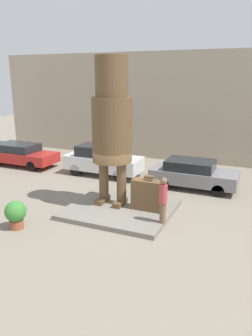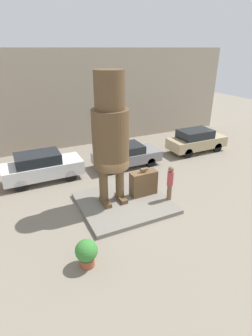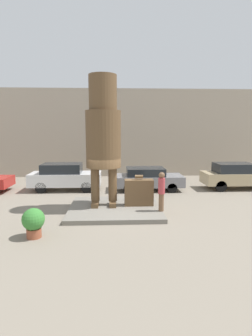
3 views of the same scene
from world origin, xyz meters
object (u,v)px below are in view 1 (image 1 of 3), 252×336
(parked_car_grey, at_px, (193,173))
(statue_figure, at_px, (112,121))
(giant_suitcase, at_px, (149,195))
(parked_car_white, at_px, (102,160))
(parked_car_red, at_px, (20,154))
(planter_pot, at_px, (16,213))
(tourist, at_px, (163,198))

(parked_car_grey, bearing_deg, statue_figure, -124.13)
(giant_suitcase, relative_size, parked_car_white, 0.34)
(giant_suitcase, distance_m, parked_car_red, 10.97)
(parked_car_grey, bearing_deg, planter_pot, -124.75)
(giant_suitcase, bearing_deg, tourist, -46.97)
(parked_car_red, xyz_separation_m, planter_pot, (6.09, -7.29, -0.15))
(parked_car_red, bearing_deg, parked_car_white, 2.01)
(parked_car_red, bearing_deg, giant_suitcase, -21.53)
(parked_car_red, relative_size, parked_car_grey, 1.10)
(parked_car_white, xyz_separation_m, planter_pot, (0.25, -7.50, -0.30))
(planter_pot, bearing_deg, statue_figure, 54.54)
(giant_suitcase, relative_size, tourist, 0.84)
(giant_suitcase, bearing_deg, statue_figure, 176.18)
(statue_figure, distance_m, parked_car_white, 5.69)
(parked_car_grey, bearing_deg, parked_car_red, -179.92)
(statue_figure, relative_size, parked_car_red, 1.29)
(giant_suitcase, distance_m, planter_pot, 5.26)
(parked_car_white, bearing_deg, parked_car_red, -177.99)
(giant_suitcase, distance_m, parked_car_grey, 4.15)
(parked_car_red, distance_m, parked_car_grey, 11.16)
(giant_suitcase, relative_size, parked_car_grey, 0.35)
(tourist, xyz_separation_m, parked_car_grey, (0.03, 5.03, -0.41))
(parked_car_white, height_order, parked_car_grey, parked_car_white)
(tourist, xyz_separation_m, parked_car_white, (-5.29, 5.22, -0.27))
(statue_figure, bearing_deg, tourist, -22.81)
(tourist, xyz_separation_m, parked_car_red, (-11.13, 5.02, -0.42))
(statue_figure, distance_m, planter_pot, 5.24)
(tourist, relative_size, parked_car_red, 0.38)
(planter_pot, bearing_deg, giant_suitcase, 38.47)
(parked_car_grey, xyz_separation_m, planter_pot, (-5.07, -7.31, -0.17))
(parked_car_grey, distance_m, planter_pot, 8.90)
(statue_figure, relative_size, tourist, 3.44)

